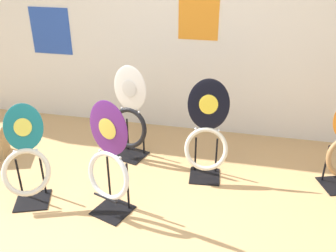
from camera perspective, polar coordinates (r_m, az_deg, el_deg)
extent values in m
cube|color=silver|center=(4.06, 2.35, 16.58)|extent=(8.00, 0.06, 2.60)
cube|color=orange|center=(4.00, 4.70, 16.77)|extent=(0.42, 0.01, 0.54)
cube|color=#284CAD|center=(4.60, -17.45, 13.63)|extent=(0.48, 0.01, 0.52)
cube|color=black|center=(3.90, -5.60, -4.45)|extent=(0.35, 0.35, 0.01)
cylinder|color=black|center=(3.92, -6.17, -1.23)|extent=(0.02, 0.02, 0.35)
cylinder|color=black|center=(3.83, -3.74, -1.90)|extent=(0.02, 0.02, 0.35)
cylinder|color=black|center=(3.77, -6.34, -3.09)|extent=(0.22, 0.08, 0.02)
torus|color=black|center=(3.73, -6.00, -0.29)|extent=(0.43, 0.24, 0.41)
ellipsoid|color=white|center=(3.60, -5.83, 5.72)|extent=(0.36, 0.14, 0.45)
ellipsoid|color=silver|center=(3.59, -5.96, 5.66)|extent=(0.16, 0.06, 0.17)
sphere|color=silver|center=(3.73, -7.06, 2.72)|extent=(0.02, 0.02, 0.02)
sphere|color=silver|center=(3.63, -4.45, 2.11)|extent=(0.02, 0.02, 0.02)
cube|color=black|center=(3.58, 5.60, -7.61)|extent=(0.30, 0.30, 0.01)
cylinder|color=black|center=(3.56, 4.21, -4.27)|extent=(0.02, 0.02, 0.35)
cylinder|color=black|center=(3.56, 7.37, -4.46)|extent=(0.02, 0.02, 0.35)
cylinder|color=black|center=(3.43, 5.65, -6.31)|extent=(0.22, 0.04, 0.02)
torus|color=beige|center=(3.40, 5.81, -3.51)|extent=(0.41, 0.25, 0.37)
ellipsoid|color=black|center=(3.35, 6.21, 3.31)|extent=(0.39, 0.18, 0.45)
ellipsoid|color=yellow|center=(3.34, 6.20, 3.28)|extent=(0.17, 0.07, 0.17)
sphere|color=silver|center=(3.39, 4.24, -0.43)|extent=(0.02, 0.02, 0.02)
sphere|color=silver|center=(3.39, 7.73, -0.64)|extent=(0.02, 0.02, 0.02)
cube|color=black|center=(3.20, -8.39, -12.59)|extent=(0.36, 0.36, 0.01)
cylinder|color=black|center=(3.17, -8.99, -8.00)|extent=(0.02, 0.02, 0.43)
cylinder|color=black|center=(3.07, -6.15, -9.15)|extent=(0.02, 0.02, 0.43)
cylinder|color=black|center=(3.04, -9.54, -10.75)|extent=(0.22, 0.09, 0.02)
torus|color=silver|center=(2.97, -9.10, -7.49)|extent=(0.42, 0.25, 0.40)
ellipsoid|color=#60237F|center=(2.80, -9.08, -0.35)|extent=(0.35, 0.15, 0.44)
ellipsoid|color=#E5CC4C|center=(2.79, -9.26, -0.45)|extent=(0.16, 0.06, 0.17)
sphere|color=silver|center=(2.96, -10.35, -3.73)|extent=(0.02, 0.02, 0.02)
sphere|color=silver|center=(2.85, -7.33, -4.83)|extent=(0.02, 0.02, 0.02)
cylinder|color=black|center=(3.69, 22.90, -5.23)|extent=(0.02, 0.02, 0.37)
cube|color=black|center=(3.47, -19.90, -10.63)|extent=(0.36, 0.36, 0.01)
cylinder|color=black|center=(3.46, -21.71, -7.30)|extent=(0.02, 0.02, 0.36)
cylinder|color=black|center=(3.41, -18.51, -7.19)|extent=(0.02, 0.02, 0.36)
cylinder|color=black|center=(3.32, -20.53, -9.37)|extent=(0.22, 0.10, 0.02)
torus|color=beige|center=(3.28, -20.79, -6.59)|extent=(0.45, 0.37, 0.36)
ellipsoid|color=#197075|center=(3.26, -21.19, -0.16)|extent=(0.36, 0.27, 0.37)
ellipsoid|color=#EADB4C|center=(3.25, -21.26, -0.18)|extent=(0.16, 0.11, 0.14)
sphere|color=silver|center=(3.30, -22.39, -3.62)|extent=(0.02, 0.02, 0.02)
sphere|color=silver|center=(3.26, -19.41, -3.47)|extent=(0.02, 0.02, 0.02)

